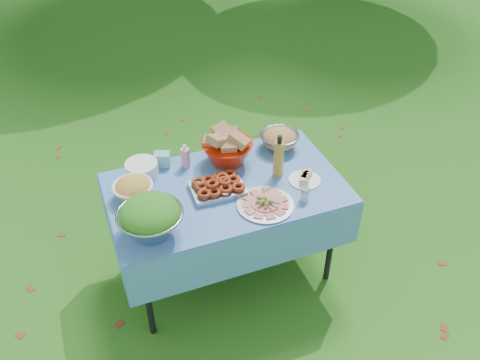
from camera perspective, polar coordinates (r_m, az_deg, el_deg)
name	(u,v)px	position (r m, az deg, el deg)	size (l,w,h in m)	color
ground	(228,269)	(3.70, -1.39, -9.99)	(80.00, 80.00, 0.00)	#103E0B
picnic_table	(227,231)	(3.42, -1.49, -5.74)	(1.46, 0.86, 0.76)	#84C1FF
salad_bowl	(150,217)	(2.82, -10.06, -4.14)	(0.37, 0.37, 0.24)	#95989E
pasta_bowl_white	(133,188)	(3.12, -11.93, -0.91)	(0.24, 0.24, 0.13)	white
plate_stack	(142,169)	(3.30, -10.96, 1.23)	(0.21, 0.21, 0.09)	white
wipes_box	(162,159)	(3.36, -8.72, 2.32)	(0.10, 0.07, 0.09)	#83C4CA
sanitizer_bottle	(185,156)	(3.31, -6.16, 2.73)	(0.06, 0.06, 0.16)	pink
bread_bowl	(227,147)	(3.32, -1.46, 3.67)	(0.34, 0.34, 0.23)	red
pasta_bowl_steel	(279,138)	(3.49, 4.45, 4.68)	(0.26, 0.26, 0.14)	#95989E
fried_tray	(217,186)	(3.12, -2.55, -0.72)	(0.32, 0.23, 0.08)	silver
charcuterie_platter	(265,200)	(3.01, 2.86, -2.30)	(0.34, 0.34, 0.08)	#9EA1A5
oil_bottle	(279,156)	(3.19, 4.37, 2.72)	(0.07, 0.07, 0.30)	#AD8A2F
cheese_plate	(305,177)	(3.23, 7.29, 0.32)	(0.20, 0.20, 0.06)	white
shaker	(305,194)	(3.07, 7.30, -1.57)	(0.05, 0.05, 0.09)	silver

